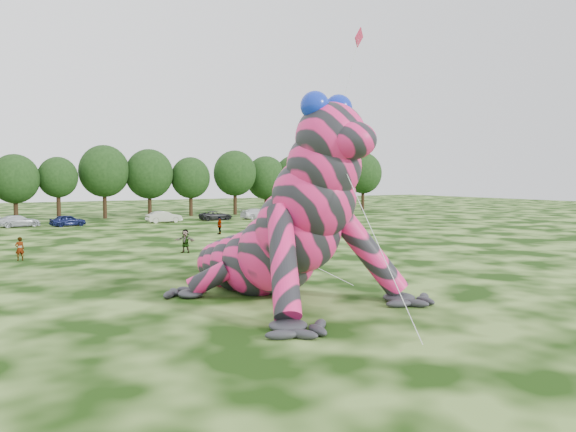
# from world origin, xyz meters

# --- Properties ---
(ground) EXTENTS (240.00, 240.00, 0.00)m
(ground) POSITION_xyz_m (0.00, 0.00, 0.00)
(ground) COLOR #16330A
(ground) RESTS_ON ground
(inflatable_gecko) EXTENTS (20.54, 22.78, 9.70)m
(inflatable_gecko) POSITION_xyz_m (3.34, 1.29, 4.85)
(inflatable_gecko) COLOR #EA1F6B
(inflatable_gecko) RESTS_ON ground
(flying_kite) EXTENTS (3.52, 3.45, 16.88)m
(flying_kite) POSITION_xyz_m (15.35, 9.55, 14.88)
(flying_kite) COLOR red
(flying_kite) RESTS_ON ground
(tree_8) EXTENTS (6.14, 5.53, 8.94)m
(tree_8) POSITION_xyz_m (-4.22, 56.99, 4.47)
(tree_8) COLOR black
(tree_8) RESTS_ON ground
(tree_9) EXTENTS (5.27, 4.74, 8.68)m
(tree_9) POSITION_xyz_m (1.06, 57.35, 4.34)
(tree_9) COLOR black
(tree_9) RESTS_ON ground
(tree_10) EXTENTS (7.09, 6.38, 10.50)m
(tree_10) POSITION_xyz_m (7.40, 58.58, 5.25)
(tree_10) COLOR black
(tree_10) RESTS_ON ground
(tree_11) EXTENTS (7.01, 6.31, 10.07)m
(tree_11) POSITION_xyz_m (13.79, 58.20, 5.03)
(tree_11) COLOR black
(tree_11) RESTS_ON ground
(tree_12) EXTENTS (5.99, 5.39, 8.97)m
(tree_12) POSITION_xyz_m (20.01, 57.74, 4.49)
(tree_12) COLOR black
(tree_12) RESTS_ON ground
(tree_13) EXTENTS (6.83, 6.15, 10.13)m
(tree_13) POSITION_xyz_m (27.13, 57.13, 5.06)
(tree_13) COLOR black
(tree_13) RESTS_ON ground
(tree_14) EXTENTS (6.82, 6.14, 9.40)m
(tree_14) POSITION_xyz_m (33.46, 58.72, 4.70)
(tree_14) COLOR black
(tree_14) RESTS_ON ground
(tree_15) EXTENTS (7.17, 6.45, 9.63)m
(tree_15) POSITION_xyz_m (38.47, 57.77, 4.82)
(tree_15) COLOR black
(tree_15) RESTS_ON ground
(tree_16) EXTENTS (6.26, 5.63, 9.37)m
(tree_16) POSITION_xyz_m (45.45, 59.37, 4.69)
(tree_16) COLOR black
(tree_16) RESTS_ON ground
(tree_17) EXTENTS (6.98, 6.28, 10.30)m
(tree_17) POSITION_xyz_m (51.95, 56.66, 5.15)
(tree_17) COLOR black
(tree_17) RESTS_ON ground
(car_3) EXTENTS (5.09, 2.72, 1.40)m
(car_3) POSITION_xyz_m (-4.44, 49.61, 0.70)
(car_3) COLOR silver
(car_3) RESTS_ON ground
(car_4) EXTENTS (4.37, 2.46, 1.40)m
(car_4) POSITION_xyz_m (0.82, 47.74, 0.70)
(car_4) COLOR #101744
(car_4) RESTS_ON ground
(car_5) EXTENTS (4.67, 1.91, 1.51)m
(car_5) POSITION_xyz_m (12.53, 47.20, 0.75)
(car_5) COLOR beige
(car_5) RESTS_ON ground
(car_6) EXTENTS (4.68, 2.32, 1.27)m
(car_6) POSITION_xyz_m (20.02, 47.76, 0.64)
(car_6) COLOR #232426
(car_6) RESTS_ON ground
(car_7) EXTENTS (5.32, 2.63, 1.49)m
(car_7) POSITION_xyz_m (26.05, 46.95, 0.74)
(car_7) COLOR silver
(car_7) RESTS_ON ground
(spectator_0) EXTENTS (0.68, 0.50, 1.70)m
(spectator_0) POSITION_xyz_m (-6.43, 19.80, 0.85)
(spectator_0) COLOR gray
(spectator_0) RESTS_ON ground
(spectator_5) EXTENTS (1.61, 1.61, 1.86)m
(spectator_5) POSITION_xyz_m (5.23, 17.97, 0.93)
(spectator_5) COLOR gray
(spectator_5) RESTS_ON ground
(spectator_3) EXTENTS (0.48, 1.09, 1.83)m
(spectator_3) POSITION_xyz_m (13.07, 29.86, 0.91)
(spectator_3) COLOR gray
(spectator_3) RESTS_ON ground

